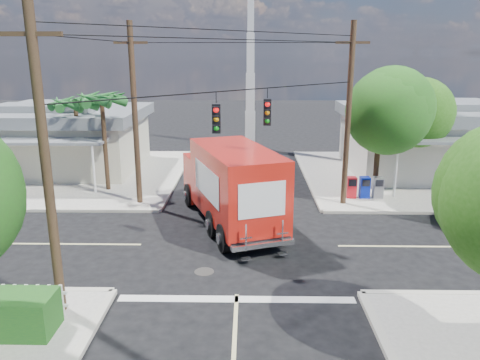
{
  "coord_description": "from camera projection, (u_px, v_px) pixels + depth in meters",
  "views": [
    {
      "loc": [
        0.34,
        -17.57,
        7.53
      ],
      "look_at": [
        0.0,
        2.0,
        2.2
      ],
      "focal_mm": 35.0,
      "sensor_mm": 36.0,
      "label": 1
    }
  ],
  "objects": [
    {
      "name": "ground",
      "position": [
        239.0,
        245.0,
        18.93
      ],
      "size": [
        120.0,
        120.0,
        0.0
      ],
      "primitive_type": "plane",
      "color": "black",
      "rests_on": "ground"
    },
    {
      "name": "sidewalk_ne",
      "position": [
        416.0,
        176.0,
        29.23
      ],
      "size": [
        14.12,
        14.12,
        0.14
      ],
      "color": "gray",
      "rests_on": "ground"
    },
    {
      "name": "sidewalk_nw",
      "position": [
        71.0,
        175.0,
        29.6
      ],
      "size": [
        14.12,
        14.12,
        0.14
      ],
      "color": "gray",
      "rests_on": "ground"
    },
    {
      "name": "road_markings",
      "position": [
        238.0,
        261.0,
        17.51
      ],
      "size": [
        32.0,
        32.0,
        0.01
      ],
      "color": "beige",
      "rests_on": "ground"
    },
    {
      "name": "building_ne",
      "position": [
        439.0,
        138.0,
        29.66
      ],
      "size": [
        11.8,
        10.2,
        4.5
      ],
      "color": "beige",
      "rests_on": "sidewalk_ne"
    },
    {
      "name": "building_nw",
      "position": [
        60.0,
        137.0,
        30.58
      ],
      "size": [
        10.8,
        10.2,
        4.3
      ],
      "color": "beige",
      "rests_on": "sidewalk_nw"
    },
    {
      "name": "radio_tower",
      "position": [
        250.0,
        78.0,
        36.74
      ],
      "size": [
        0.8,
        0.8,
        17.0
      ],
      "color": "silver",
      "rests_on": "ground"
    },
    {
      "name": "tree_ne_front",
      "position": [
        381.0,
        108.0,
        24.08
      ],
      "size": [
        4.21,
        4.14,
        6.66
      ],
      "color": "#422D1C",
      "rests_on": "sidewalk_ne"
    },
    {
      "name": "tree_ne_back",
      "position": [
        416.0,
        114.0,
        26.31
      ],
      "size": [
        3.77,
        3.66,
        5.82
      ],
      "color": "#422D1C",
      "rests_on": "sidewalk_ne"
    },
    {
      "name": "palm_nw_front",
      "position": [
        102.0,
        101.0,
        24.97
      ],
      "size": [
        3.01,
        3.08,
        5.59
      ],
      "color": "#422D1C",
      "rests_on": "sidewalk_nw"
    },
    {
      "name": "palm_nw_back",
      "position": [
        75.0,
        105.0,
        26.55
      ],
      "size": [
        3.01,
        3.08,
        5.19
      ],
      "color": "#422D1C",
      "rests_on": "sidewalk_nw"
    },
    {
      "name": "utility_poles",
      "position": [
        202.0,
        125.0,
        19.28
      ],
      "size": [
        12.0,
        10.68,
        9.0
      ],
      "color": "#473321",
      "rests_on": "ground"
    },
    {
      "name": "vending_boxes",
      "position": [
        365.0,
        187.0,
        24.62
      ],
      "size": [
        1.9,
        0.5,
        1.1
      ],
      "color": "red",
      "rests_on": "sidewalk_ne"
    },
    {
      "name": "delivery_truck",
      "position": [
        231.0,
        185.0,
        20.82
      ],
      "size": [
        5.15,
        8.74,
        3.64
      ],
      "color": "black",
      "rests_on": "ground"
    }
  ]
}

